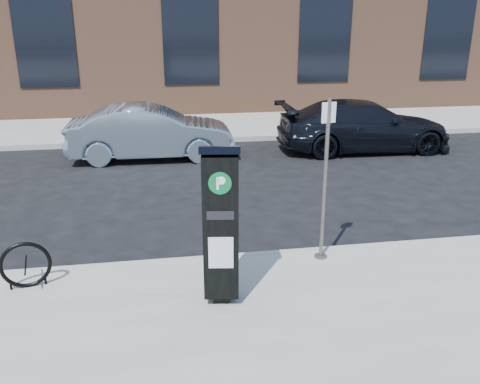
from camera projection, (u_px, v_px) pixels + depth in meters
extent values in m
plane|color=black|center=(254.00, 262.00, 7.93)|extent=(120.00, 120.00, 0.00)
cube|color=gray|center=(189.00, 107.00, 20.95)|extent=(60.00, 12.00, 0.15)
cube|color=#9E9B93|center=(254.00, 258.00, 7.88)|extent=(60.00, 0.12, 0.16)
cube|color=#9E9B93|center=(203.00, 140.00, 15.38)|extent=(60.00, 0.12, 0.16)
cube|color=brown|center=(181.00, 8.00, 22.46)|extent=(28.00, 10.00, 8.00)
cube|color=black|center=(44.00, 36.00, 17.33)|extent=(2.00, 0.06, 3.50)
cube|color=black|center=(191.00, 35.00, 18.11)|extent=(2.00, 0.06, 3.50)
cube|color=black|center=(325.00, 34.00, 18.89)|extent=(2.00, 0.06, 3.50)
cube|color=black|center=(449.00, 34.00, 19.67)|extent=(2.00, 0.06, 3.50)
cube|color=black|center=(222.00, 295.00, 6.58)|extent=(0.25, 0.25, 0.11)
cube|color=black|center=(221.00, 226.00, 6.26)|extent=(0.48, 0.44, 1.85)
cube|color=black|center=(220.00, 150.00, 5.94)|extent=(0.53, 0.49, 0.17)
cylinder|color=#075627|center=(220.00, 183.00, 5.87)|extent=(0.27, 0.06, 0.27)
cube|color=white|center=(220.00, 183.00, 5.87)|extent=(0.10, 0.02, 0.15)
cube|color=silver|center=(221.00, 253.00, 6.16)|extent=(0.30, 0.05, 0.41)
cube|color=black|center=(220.00, 215.00, 6.01)|extent=(0.32, 0.06, 0.11)
cylinder|color=#535049|center=(321.00, 256.00, 7.75)|extent=(0.19, 0.19, 0.03)
cylinder|color=#535049|center=(325.00, 182.00, 7.36)|extent=(0.06, 0.06, 2.41)
cube|color=silver|center=(329.00, 113.00, 7.02)|extent=(0.21, 0.05, 0.29)
torus|color=black|center=(26.00, 265.00, 6.79)|extent=(0.66, 0.18, 0.67)
cylinder|color=black|center=(11.00, 285.00, 6.81)|extent=(0.03, 0.03, 0.13)
cylinder|color=black|center=(45.00, 280.00, 6.95)|extent=(0.03, 0.03, 0.13)
imported|color=#8196A4|center=(151.00, 132.00, 13.49)|extent=(4.37, 1.61, 1.43)
imported|color=black|center=(364.00, 126.00, 14.35)|extent=(4.93, 2.10, 1.42)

